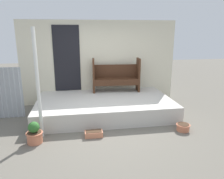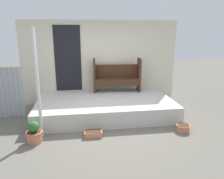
# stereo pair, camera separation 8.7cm
# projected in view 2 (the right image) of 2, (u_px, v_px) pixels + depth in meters

# --- Properties ---
(ground_plane) EXTENTS (24.00, 24.00, 0.00)m
(ground_plane) POSITION_uv_depth(u_px,v_px,m) (112.00, 130.00, 5.19)
(ground_plane) COLOR #666056
(porch_slab) EXTENTS (3.69, 2.15, 0.44)m
(porch_slab) POSITION_uv_depth(u_px,v_px,m) (105.00, 106.00, 6.16)
(porch_slab) COLOR beige
(porch_slab) RESTS_ON ground_plane
(house_wall) EXTENTS (4.89, 0.08, 2.60)m
(house_wall) POSITION_uv_depth(u_px,v_px,m) (99.00, 62.00, 6.92)
(house_wall) COLOR beige
(house_wall) RESTS_ON ground_plane
(support_post) EXTENTS (0.07, 0.07, 2.36)m
(support_post) POSITION_uv_depth(u_px,v_px,m) (38.00, 84.00, 4.61)
(support_post) COLOR silver
(support_post) RESTS_ON ground_plane
(bench) EXTENTS (1.47, 0.51, 1.03)m
(bench) POSITION_uv_depth(u_px,v_px,m) (117.00, 76.00, 6.76)
(bench) COLOR #422616
(bench) RESTS_ON porch_slab
(flower_pot_left) EXTENTS (0.35, 0.35, 0.47)m
(flower_pot_left) POSITION_uv_depth(u_px,v_px,m) (34.00, 133.00, 4.56)
(flower_pot_left) COLOR #C67251
(flower_pot_left) RESTS_ON ground_plane
(flower_pot_middle) EXTENTS (0.33, 0.33, 0.17)m
(flower_pot_middle) POSITION_uv_depth(u_px,v_px,m) (183.00, 127.00, 5.09)
(flower_pot_middle) COLOR #C67251
(flower_pot_middle) RESTS_ON ground_plane
(planter_box_rect) EXTENTS (0.39, 0.21, 0.13)m
(planter_box_rect) POSITION_uv_depth(u_px,v_px,m) (93.00, 134.00, 4.85)
(planter_box_rect) COLOR tan
(planter_box_rect) RESTS_ON ground_plane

